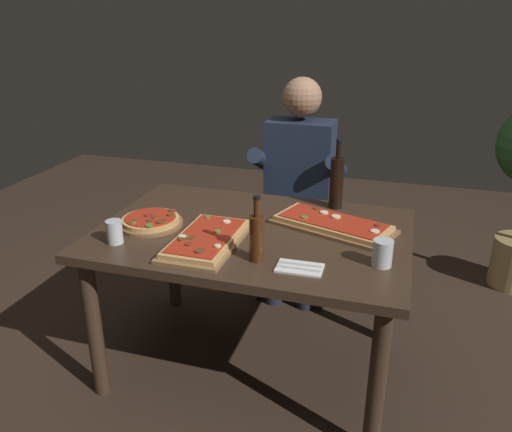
{
  "coord_description": "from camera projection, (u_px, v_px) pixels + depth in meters",
  "views": [
    {
      "loc": [
        0.63,
        -2.01,
        1.67
      ],
      "look_at": [
        0.0,
        0.05,
        0.79
      ],
      "focal_mm": 35.63,
      "sensor_mm": 36.0,
      "label": 1
    }
  ],
  "objects": [
    {
      "name": "pizza_rectangular_front",
      "position": [
        333.0,
        224.0,
        2.32
      ],
      "size": [
        0.6,
        0.42,
        0.05
      ],
      "color": "brown",
      "rests_on": "dining_table"
    },
    {
      "name": "tumbler_far_side",
      "position": [
        115.0,
        233.0,
        2.17
      ],
      "size": [
        0.07,
        0.07,
        0.1
      ],
      "color": "silver",
      "rests_on": "dining_table"
    },
    {
      "name": "pizza_round_far",
      "position": [
        151.0,
        221.0,
        2.35
      ],
      "size": [
        0.3,
        0.3,
        0.05
      ],
      "color": "brown",
      "rests_on": "dining_table"
    },
    {
      "name": "pizza_rectangular_left",
      "position": [
        207.0,
        239.0,
        2.17
      ],
      "size": [
        0.27,
        0.49,
        0.05
      ],
      "color": "olive",
      "rests_on": "dining_table"
    },
    {
      "name": "oil_bottle_amber",
      "position": [
        257.0,
        236.0,
        1.99
      ],
      "size": [
        0.06,
        0.06,
        0.27
      ],
      "color": "#47230F",
      "rests_on": "dining_table"
    },
    {
      "name": "wine_bottle_dark",
      "position": [
        337.0,
        182.0,
        2.52
      ],
      "size": [
        0.07,
        0.07,
        0.35
      ],
      "color": "black",
      "rests_on": "dining_table"
    },
    {
      "name": "diner_chair",
      "position": [
        301.0,
        215.0,
        3.15
      ],
      "size": [
        0.44,
        0.44,
        0.87
      ],
      "color": "black",
      "rests_on": "ground_plane"
    },
    {
      "name": "dining_table",
      "position": [
        253.0,
        249.0,
        2.34
      ],
      "size": [
        1.4,
        0.96,
        0.74
      ],
      "color": "#3D2B1E",
      "rests_on": "ground_plane"
    },
    {
      "name": "tumbler_near_camera",
      "position": [
        382.0,
        255.0,
        1.97
      ],
      "size": [
        0.08,
        0.08,
        0.11
      ],
      "color": "silver",
      "rests_on": "dining_table"
    },
    {
      "name": "napkin_cutlery_set",
      "position": [
        300.0,
        268.0,
        1.96
      ],
      "size": [
        0.18,
        0.11,
        0.01
      ],
      "color": "white",
      "rests_on": "dining_table"
    },
    {
      "name": "seated_diner",
      "position": [
        298.0,
        182.0,
        2.95
      ],
      "size": [
        0.53,
        0.41,
        1.33
      ],
      "color": "#23232D",
      "rests_on": "ground_plane"
    },
    {
      "name": "ground_plane",
      "position": [
        253.0,
        363.0,
        2.59
      ],
      "size": [
        6.4,
        6.4,
        0.0
      ],
      "primitive_type": "plane",
      "color": "#38281E"
    }
  ]
}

